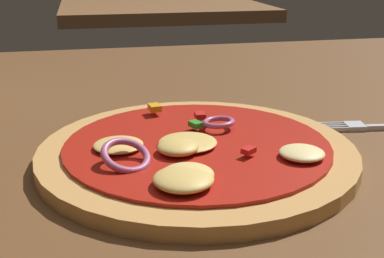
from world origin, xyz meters
name	(u,v)px	position (x,y,z in m)	size (l,w,h in m)	color
dining_table	(224,163)	(0.00, 0.00, 0.02)	(1.41, 1.02, 0.04)	brown
pizza	(196,151)	(-0.03, -0.03, 0.05)	(0.26, 0.26, 0.03)	tan
fork	(384,126)	(0.17, 0.01, 0.04)	(0.17, 0.04, 0.01)	silver
background_table	(163,10)	(0.15, 1.31, 0.02)	(0.68, 0.52, 0.04)	brown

